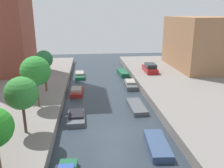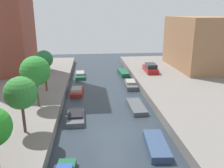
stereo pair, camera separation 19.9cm
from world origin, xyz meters
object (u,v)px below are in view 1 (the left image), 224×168
at_px(street_tree_4, 36,71).
at_px(parked_car, 150,68).
at_px(low_block_right, 203,43).
at_px(moored_boat_right_5, 123,73).
at_px(moored_boat_left_3, 76,117).
at_px(moored_boat_right_3, 137,106).
at_px(moored_boat_left_5, 80,75).
at_px(street_tree_3, 21,93).
at_px(moored_boat_right_2, 157,145).
at_px(moored_boat_left_4, 77,91).
at_px(moored_boat_right_4, 130,85).
at_px(street_tree_5, 44,60).

distance_m(street_tree_4, parked_car, 20.48).
distance_m(low_block_right, moored_boat_right_5, 14.92).
xyz_separation_m(moored_boat_left_3, moored_boat_right_3, (6.66, 2.18, -0.07)).
height_order(street_tree_4, moored_boat_left_5, street_tree_4).
height_order(street_tree_3, moored_boat_left_3, street_tree_3).
bearing_deg(moored_boat_right_2, street_tree_4, 144.82).
bearing_deg(moored_boat_left_5, parked_car, -7.93).
distance_m(moored_boat_left_5, moored_boat_right_2, 23.20).
relative_size(low_block_right, street_tree_3, 2.90).
relative_size(street_tree_3, moored_boat_left_4, 1.24).
relative_size(street_tree_3, moored_boat_right_4, 1.20).
bearing_deg(parked_car, street_tree_5, -151.87).
relative_size(street_tree_5, moored_boat_right_4, 1.30).
relative_size(moored_boat_left_5, moored_boat_right_3, 0.96).
bearing_deg(moored_boat_left_4, street_tree_4, -119.58).
bearing_deg(moored_boat_left_3, moored_boat_left_5, 90.19).
xyz_separation_m(street_tree_3, street_tree_4, (0.00, 5.49, 0.41)).
bearing_deg(moored_boat_left_4, moored_boat_left_5, 88.80).
xyz_separation_m(street_tree_5, moored_boat_right_2, (10.51, -12.40, -4.66)).
height_order(moored_boat_left_3, moored_boat_right_3, moored_boat_left_3).
distance_m(street_tree_3, moored_boat_left_4, 13.06).
relative_size(street_tree_5, moored_boat_right_5, 1.21).
xyz_separation_m(moored_boat_left_4, moored_boat_right_3, (6.89, -5.72, -0.12)).
bearing_deg(moored_boat_right_4, moored_boat_left_3, -126.58).
bearing_deg(moored_boat_right_3, moored_boat_right_4, 84.65).
distance_m(moored_boat_left_3, moored_boat_right_3, 7.01).
bearing_deg(low_block_right, street_tree_3, -140.03).
bearing_deg(street_tree_3, low_block_right, 39.97).
bearing_deg(moored_boat_right_3, moored_boat_left_3, -161.89).
relative_size(street_tree_4, moored_boat_left_3, 1.37).
distance_m(moored_boat_left_5, moored_boat_right_5, 7.40).
height_order(low_block_right, moored_boat_right_5, low_block_right).
xyz_separation_m(parked_car, moored_boat_left_4, (-11.71, -6.80, -1.23)).
bearing_deg(moored_boat_left_4, moored_boat_left_3, -88.33).
xyz_separation_m(street_tree_4, moored_boat_left_3, (3.86, -1.50, -4.47)).
distance_m(moored_boat_right_2, moored_boat_right_5, 22.83).
bearing_deg(parked_car, street_tree_4, -139.30).
relative_size(street_tree_4, moored_boat_right_4, 1.35).
bearing_deg(street_tree_3, moored_boat_right_4, 51.12).
relative_size(moored_boat_left_3, moored_boat_left_4, 1.02).
xyz_separation_m(moored_boat_left_4, moored_boat_right_2, (6.88, -13.80, -0.07)).
xyz_separation_m(parked_car, moored_boat_left_5, (-11.53, 1.61, -1.25)).
bearing_deg(moored_boat_left_4, moored_boat_right_2, -63.50).
bearing_deg(moored_boat_right_5, parked_car, -28.12).
bearing_deg(moored_boat_left_4, parked_car, 30.14).
relative_size(street_tree_4, street_tree_5, 1.05).
height_order(street_tree_5, parked_car, street_tree_5).
relative_size(moored_boat_right_4, moored_boat_right_5, 0.93).
bearing_deg(moored_boat_right_2, moored_boat_right_3, 89.91).
height_order(moored_boat_left_4, moored_boat_right_4, moored_boat_right_4).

